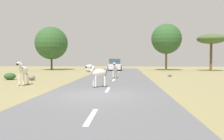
% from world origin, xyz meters
% --- Properties ---
extents(ground_plane, '(90.00, 90.00, 0.00)m').
position_xyz_m(ground_plane, '(0.00, 0.00, 0.00)').
color(ground_plane, '#8E8456').
extents(road, '(6.00, 64.00, 0.05)m').
position_xyz_m(road, '(0.41, 0.00, 0.03)').
color(road, slate).
rests_on(road, ground_plane).
extents(lane_markings, '(0.16, 56.00, 0.01)m').
position_xyz_m(lane_markings, '(0.41, -1.00, 0.05)').
color(lane_markings, silver).
rests_on(lane_markings, road).
extents(zebra_0, '(0.44, 1.52, 1.43)m').
position_xyz_m(zebra_0, '(0.41, 10.13, 0.91)').
color(zebra_0, silver).
rests_on(zebra_0, road).
extents(zebra_1, '(0.52, 1.72, 1.62)m').
position_xyz_m(zebra_1, '(-5.41, 4.35, 0.96)').
color(zebra_1, silver).
rests_on(zebra_1, ground_plane).
extents(zebra_2, '(1.28, 1.10, 1.42)m').
position_xyz_m(zebra_2, '(-0.26, 3.11, 0.89)').
color(zebra_2, silver).
rests_on(zebra_2, road).
extents(car_0, '(2.08, 4.37, 1.74)m').
position_xyz_m(car_0, '(-0.31, 24.62, 0.85)').
color(car_0, silver).
rests_on(car_0, road).
extents(tree_0, '(4.65, 4.65, 7.20)m').
position_xyz_m(tree_0, '(7.60, 25.90, 4.87)').
color(tree_0, brown).
rests_on(tree_0, ground_plane).
extents(tree_2, '(5.25, 5.25, 6.95)m').
position_xyz_m(tree_2, '(-10.65, 26.32, 4.33)').
color(tree_2, '#4C3823').
rests_on(tree_2, ground_plane).
extents(tree_4, '(4.10, 4.10, 5.42)m').
position_xyz_m(tree_4, '(13.84, 24.34, 4.65)').
color(tree_4, brown).
rests_on(tree_4, ground_plane).
extents(bush_2, '(0.97, 0.87, 0.58)m').
position_xyz_m(bush_2, '(-8.35, 8.29, 0.29)').
color(bush_2, '#2D5628').
rests_on(bush_2, ground_plane).
extents(rock_0, '(0.56, 0.59, 0.43)m').
position_xyz_m(rock_0, '(-6.30, 7.88, 0.22)').
color(rock_0, gray).
rests_on(rock_0, ground_plane).
extents(rock_2, '(0.73, 0.56, 0.50)m').
position_xyz_m(rock_2, '(-3.66, 20.60, 0.25)').
color(rock_2, '#A89E8C').
rests_on(rock_2, ground_plane).
extents(rock_3, '(0.41, 0.33, 0.31)m').
position_xyz_m(rock_3, '(5.71, 12.53, 0.15)').
color(rock_3, gray).
rests_on(rock_3, ground_plane).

